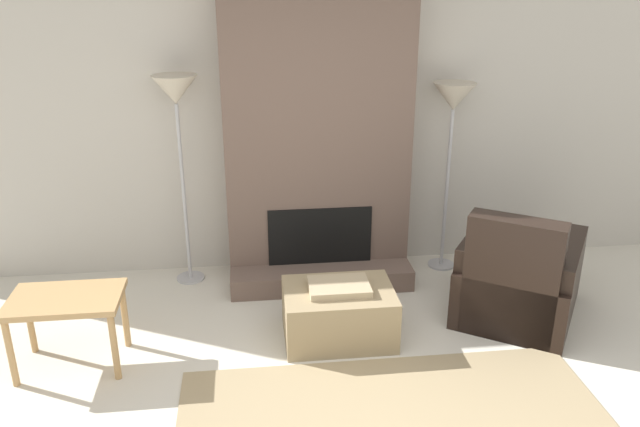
{
  "coord_description": "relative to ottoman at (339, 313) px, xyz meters",
  "views": [
    {
      "loc": [
        -0.57,
        -2.46,
        2.46
      ],
      "look_at": [
        0.0,
        2.29,
        0.62
      ],
      "focal_mm": 35.0,
      "sensor_mm": 36.0,
      "label": 1
    }
  ],
  "objects": [
    {
      "name": "area_rug",
      "position": [
        0.2,
        -0.88,
        -0.19
      ],
      "size": [
        2.56,
        1.11,
        0.01
      ],
      "primitive_type": "cube",
      "color": "#9E8966",
      "rests_on": "ground_plane"
    },
    {
      "name": "side_table",
      "position": [
        -1.81,
        -0.13,
        0.24
      ],
      "size": [
        0.71,
        0.47,
        0.52
      ],
      "color": "tan",
      "rests_on": "ground_plane"
    },
    {
      "name": "ottoman",
      "position": [
        0.0,
        0.0,
        0.0
      ],
      "size": [
        0.78,
        0.56,
        0.43
      ],
      "color": "#998460",
      "rests_on": "ground_plane"
    },
    {
      "name": "fireplace",
      "position": [
        -0.03,
        1.08,
        1.04
      ],
      "size": [
        1.51,
        0.69,
        2.6
      ],
      "color": "brown",
      "rests_on": "ground_plane"
    },
    {
      "name": "armchair",
      "position": [
        1.39,
        0.15,
        0.09
      ],
      "size": [
        1.24,
        1.3,
        0.91
      ],
      "rotation": [
        0.0,
        0.0,
        2.55
      ],
      "color": "black",
      "rests_on": "ground_plane"
    },
    {
      "name": "wall_back",
      "position": [
        -0.03,
        1.32,
        1.1
      ],
      "size": [
        6.86,
        0.06,
        2.6
      ],
      "primitive_type": "cube",
      "color": "#BCB7AD",
      "rests_on": "ground_plane"
    },
    {
      "name": "floor_lamp_left",
      "position": [
        -1.14,
        1.07,
        1.34
      ],
      "size": [
        0.36,
        0.36,
        1.74
      ],
      "color": "#ADADB2",
      "rests_on": "ground_plane"
    },
    {
      "name": "floor_lamp_right",
      "position": [
        1.1,
        1.07,
        1.25
      ],
      "size": [
        0.36,
        0.36,
        1.64
      ],
      "color": "#ADADB2",
      "rests_on": "ground_plane"
    }
  ]
}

